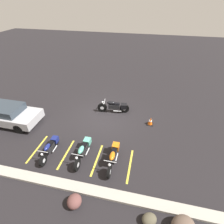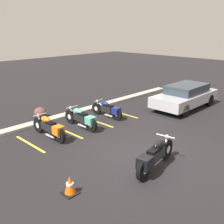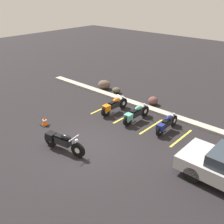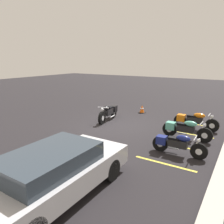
{
  "view_description": "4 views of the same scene",
  "coord_description": "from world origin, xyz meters",
  "px_view_note": "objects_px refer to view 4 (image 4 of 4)",
  "views": [
    {
      "loc": [
        -2.72,
        9.43,
        7.26
      ],
      "look_at": [
        -0.69,
        0.52,
        0.93
      ],
      "focal_mm": 28.0,
      "sensor_mm": 36.0,
      "label": 1
    },
    {
      "loc": [
        -6.69,
        -4.94,
        4.22
      ],
      "look_at": [
        0.53,
        2.09,
        0.98
      ],
      "focal_mm": 42.0,
      "sensor_mm": 36.0,
      "label": 2
    },
    {
      "loc": [
        7.63,
        -6.72,
        6.64
      ],
      "look_at": [
        -0.11,
        1.97,
        1.06
      ],
      "focal_mm": 42.0,
      "sensor_mm": 36.0,
      "label": 3
    },
    {
      "loc": [
        9.48,
        5.75,
        3.44
      ],
      "look_at": [
        1.09,
        0.44,
        0.99
      ],
      "focal_mm": 35.0,
      "sensor_mm": 36.0,
      "label": 4
    }
  ],
  "objects_px": {
    "parked_bike_2": "(176,144)",
    "car_silver": "(54,172)",
    "parked_bike_0": "(193,120)",
    "motorcycle_black_featured": "(109,112)",
    "traffic_cone": "(142,109)",
    "parked_bike_1": "(184,129)"
  },
  "relations": [
    {
      "from": "parked_bike_0",
      "to": "traffic_cone",
      "type": "bearing_deg",
      "value": 154.62
    },
    {
      "from": "parked_bike_2",
      "to": "parked_bike_1",
      "type": "bearing_deg",
      "value": 94.53
    },
    {
      "from": "parked_bike_0",
      "to": "parked_bike_2",
      "type": "xyz_separation_m",
      "value": [
        3.41,
        0.15,
        -0.04
      ]
    },
    {
      "from": "motorcycle_black_featured",
      "to": "car_silver",
      "type": "relative_size",
      "value": 0.53
    },
    {
      "from": "parked_bike_2",
      "to": "car_silver",
      "type": "height_order",
      "value": "car_silver"
    },
    {
      "from": "parked_bike_2",
      "to": "traffic_cone",
      "type": "height_order",
      "value": "parked_bike_2"
    },
    {
      "from": "parked_bike_2",
      "to": "parked_bike_0",
      "type": "bearing_deg",
      "value": 91.09
    },
    {
      "from": "parked_bike_2",
      "to": "car_silver",
      "type": "relative_size",
      "value": 0.46
    },
    {
      "from": "motorcycle_black_featured",
      "to": "car_silver",
      "type": "height_order",
      "value": "car_silver"
    },
    {
      "from": "parked_bike_0",
      "to": "parked_bike_1",
      "type": "relative_size",
      "value": 1.01
    },
    {
      "from": "car_silver",
      "to": "traffic_cone",
      "type": "height_order",
      "value": "car_silver"
    },
    {
      "from": "parked_bike_1",
      "to": "parked_bike_2",
      "type": "height_order",
      "value": "parked_bike_1"
    },
    {
      "from": "traffic_cone",
      "to": "motorcycle_black_featured",
      "type": "bearing_deg",
      "value": -18.89
    },
    {
      "from": "parked_bike_0",
      "to": "parked_bike_2",
      "type": "height_order",
      "value": "parked_bike_0"
    },
    {
      "from": "parked_bike_1",
      "to": "car_silver",
      "type": "relative_size",
      "value": 0.5
    },
    {
      "from": "motorcycle_black_featured",
      "to": "parked_bike_1",
      "type": "height_order",
      "value": "motorcycle_black_featured"
    },
    {
      "from": "motorcycle_black_featured",
      "to": "parked_bike_2",
      "type": "xyz_separation_m",
      "value": [
        2.54,
        4.59,
        -0.06
      ]
    },
    {
      "from": "parked_bike_0",
      "to": "car_silver",
      "type": "height_order",
      "value": "car_silver"
    },
    {
      "from": "motorcycle_black_featured",
      "to": "parked_bike_0",
      "type": "bearing_deg",
      "value": 92.14
    },
    {
      "from": "motorcycle_black_featured",
      "to": "traffic_cone",
      "type": "height_order",
      "value": "motorcycle_black_featured"
    },
    {
      "from": "motorcycle_black_featured",
      "to": "traffic_cone",
      "type": "xyz_separation_m",
      "value": [
        -2.57,
        0.88,
        -0.23
      ]
    },
    {
      "from": "parked_bike_0",
      "to": "parked_bike_1",
      "type": "bearing_deg",
      "value": -91.2
    }
  ]
}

